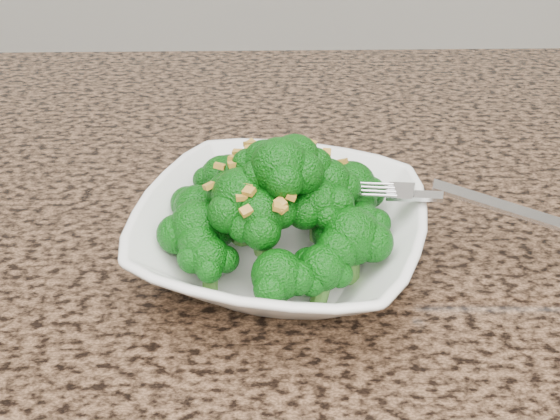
{
  "coord_description": "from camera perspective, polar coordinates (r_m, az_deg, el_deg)",
  "views": [
    {
      "loc": [
        0.15,
        -0.06,
        1.23
      ],
      "look_at": [
        0.16,
        0.37,
        0.95
      ],
      "focal_mm": 45.0,
      "sensor_mm": 36.0,
      "label": 1
    }
  ],
  "objects": [
    {
      "name": "bowl",
      "position": [
        0.52,
        0.0,
        -2.18
      ],
      "size": [
        0.26,
        0.26,
        0.05
      ],
      "primitive_type": "imported",
      "rotation": [
        0.0,
        0.0,
        -0.27
      ],
      "color": "white",
      "rests_on": "granite_counter"
    },
    {
      "name": "garlic_topping",
      "position": [
        0.47,
        0.0,
        7.9
      ],
      "size": [
        0.11,
        0.11,
        0.01
      ],
      "primitive_type": null,
      "color": "gold",
      "rests_on": "broccoli_pile"
    },
    {
      "name": "broccoli_pile",
      "position": [
        0.49,
        0.0,
        3.75
      ],
      "size": [
        0.19,
        0.19,
        0.07
      ],
      "primitive_type": null,
      "color": "#0A580A",
      "rests_on": "bowl"
    },
    {
      "name": "granite_counter",
      "position": [
        0.52,
        -17.5,
        -10.28
      ],
      "size": [
        1.64,
        1.04,
        0.03
      ],
      "primitive_type": "cube",
      "color": "brown",
      "rests_on": "cabinet"
    },
    {
      "name": "fork",
      "position": [
        0.52,
        12.31,
        1.13
      ],
      "size": [
        0.19,
        0.08,
        0.01
      ],
      "primitive_type": null,
      "rotation": [
        0.0,
        0.0,
        -0.27
      ],
      "color": "silver",
      "rests_on": "bowl"
    }
  ]
}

